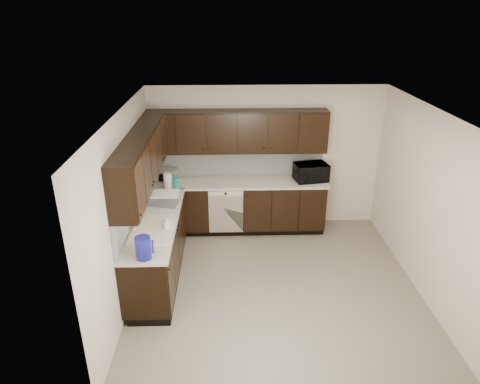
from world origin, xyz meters
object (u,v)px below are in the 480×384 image
microwave (311,172)px  blue_pitcher (143,248)px  storage_bin (164,199)px  toaster_oven (167,175)px  sink (152,234)px

microwave → blue_pitcher: 3.39m
storage_bin → blue_pitcher: size_ratio=1.51×
microwave → storage_bin: microwave is taller
toaster_oven → blue_pitcher: bearing=-67.8°
storage_bin → microwave: bearing=19.8°
storage_bin → sink: bearing=-93.7°
sink → blue_pitcher: 0.72m
toaster_oven → storage_bin: bearing=-64.4°
toaster_oven → storage_bin: (0.07, -0.93, -0.02)m
microwave → storage_bin: (-2.38, -0.86, -0.07)m
storage_bin → blue_pitcher: (-0.04, -1.52, 0.06)m
sink → toaster_oven: 1.78m
microwave → toaster_oven: microwave is taller
sink → blue_pitcher: size_ratio=2.94×
blue_pitcher → storage_bin: bearing=67.4°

